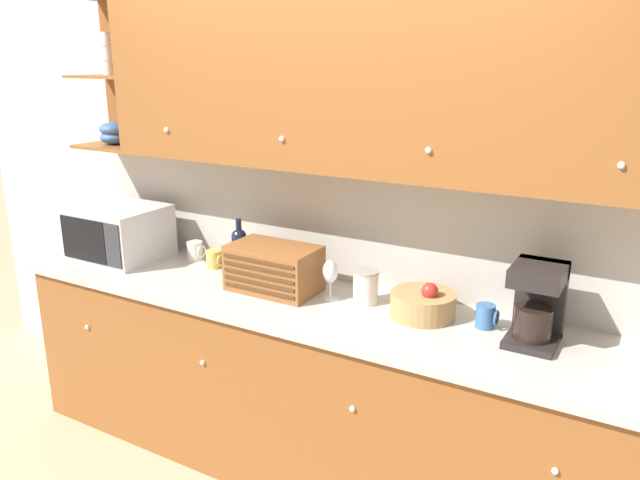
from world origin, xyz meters
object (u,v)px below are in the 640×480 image
object	(u,v)px
coffee_maker	(537,302)
mug	(486,316)
microwave	(119,232)
storage_canister	(366,287)
fruit_basket	(423,304)
mug_blue_second	(195,251)
wine_bottle	(239,249)
mug_patterned_third	(214,259)
wine_glass	(330,273)
bread_box	(274,268)

from	to	relation	value
coffee_maker	mug	bearing A→B (deg)	171.84
microwave	storage_canister	distance (m)	1.55
fruit_basket	coffee_maker	xyz separation A→B (m)	(0.49, -0.01, 0.11)
mug_blue_second	wine_bottle	bearing A→B (deg)	-10.40
microwave	mug	world-z (taller)	microwave
microwave	fruit_basket	distance (m)	1.85
storage_canister	coffee_maker	size ratio (longest dim) A/B	0.48
mug_blue_second	mug	bearing A→B (deg)	-2.90
fruit_basket	coffee_maker	size ratio (longest dim) A/B	0.87
coffee_maker	mug_blue_second	bearing A→B (deg)	176.52
mug_patterned_third	wine_glass	xyz separation A→B (m)	(0.79, -0.09, 0.09)
wine_glass	mug	distance (m)	0.75
mug_patterned_third	fruit_basket	distance (m)	1.25
mug_blue_second	fruit_basket	distance (m)	1.44
wine_glass	fruit_basket	xyz separation A→B (m)	(0.46, 0.03, -0.07)
mug_blue_second	wine_bottle	xyz separation A→B (m)	(0.38, -0.07, 0.09)
mug_blue_second	mug_patterned_third	bearing A→B (deg)	-16.13
microwave	wine_bottle	bearing A→B (deg)	8.32
fruit_basket	mug	world-z (taller)	fruit_basket
mug_patterned_third	bread_box	size ratio (longest dim) A/B	0.22
mug_blue_second	wine_glass	size ratio (longest dim) A/B	0.54
wine_bottle	wine_glass	distance (m)	0.60
wine_bottle	coffee_maker	distance (m)	1.55
bread_box	mug_blue_second	bearing A→B (deg)	165.17
bread_box	wine_glass	world-z (taller)	bread_box
mug	coffee_maker	distance (m)	0.24
storage_canister	bread_box	bearing A→B (deg)	-170.20
storage_canister	wine_glass	bearing A→B (deg)	-163.85
microwave	wine_glass	xyz separation A→B (m)	(1.38, 0.04, -0.02)
microwave	wine_bottle	xyz separation A→B (m)	(0.78, 0.11, -0.01)
mug_patterned_third	microwave	bearing A→B (deg)	-167.69
mug_patterned_third	bread_box	xyz separation A→B (m)	(0.48, -0.12, 0.07)
wine_bottle	bread_box	bearing A→B (deg)	-20.19
mug_blue_second	storage_canister	distance (m)	1.15
fruit_basket	wine_glass	bearing A→B (deg)	-175.76
coffee_maker	fruit_basket	bearing A→B (deg)	179.19
mug_blue_second	mug_patterned_third	distance (m)	0.19
mug_patterned_third	wine_bottle	bearing A→B (deg)	-4.55
fruit_basket	coffee_maker	bearing A→B (deg)	-0.81
microwave	storage_canister	world-z (taller)	microwave
mug	storage_canister	bearing A→B (deg)	-179.09
microwave	bread_box	xyz separation A→B (m)	(1.08, 0.01, -0.04)
wine_bottle	coffee_maker	xyz separation A→B (m)	(1.55, -0.05, 0.03)
mug_patterned_third	storage_canister	size ratio (longest dim) A/B	0.61
microwave	wine_glass	size ratio (longest dim) A/B	2.48
bread_box	mug	distance (m)	1.05
mug_patterned_third	fruit_basket	bearing A→B (deg)	-2.57
mug_blue_second	wine_glass	bearing A→B (deg)	-8.43
microwave	mug_patterned_third	bearing A→B (deg)	12.31
wine_bottle	fruit_basket	size ratio (longest dim) A/B	1.05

